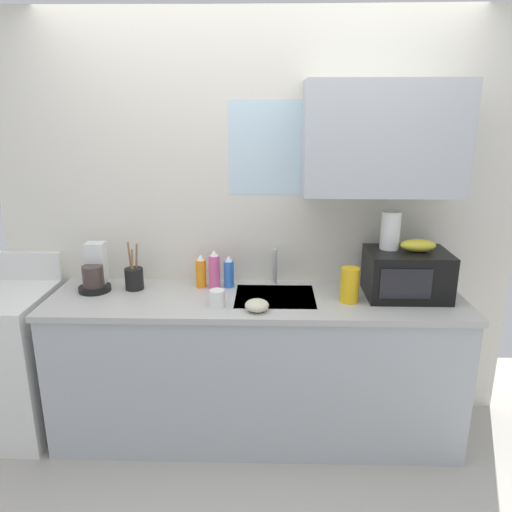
{
  "coord_description": "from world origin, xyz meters",
  "views": [
    {
      "loc": [
        0.07,
        -2.66,
        1.94
      ],
      "look_at": [
        0.0,
        0.0,
        1.15
      ],
      "focal_mm": 34.53,
      "sensor_mm": 36.0,
      "label": 1
    }
  ],
  "objects_px": {
    "dish_soap_bottle_orange": "(201,272)",
    "utensil_crock": "(134,278)",
    "banana_bunch": "(418,245)",
    "stove_range": "(4,362)",
    "dish_soap_bottle_pink": "(214,270)",
    "microwave": "(407,274)",
    "small_bowl": "(257,305)",
    "paper_towel_roll": "(390,230)",
    "mug_white": "(217,298)",
    "coffee_maker": "(95,273)",
    "cereal_canister": "(350,285)",
    "dish_soap_bottle_blue": "(229,272)"
  },
  "relations": [
    {
      "from": "dish_soap_bottle_orange",
      "to": "utensil_crock",
      "type": "height_order",
      "value": "utensil_crock"
    },
    {
      "from": "mug_white",
      "to": "utensil_crock",
      "type": "xyz_separation_m",
      "value": [
        -0.53,
        0.26,
        0.02
      ]
    },
    {
      "from": "stove_range",
      "to": "dish_soap_bottle_orange",
      "type": "distance_m",
      "value": 1.33
    },
    {
      "from": "small_bowl",
      "to": "dish_soap_bottle_blue",
      "type": "bearing_deg",
      "value": 115.76
    },
    {
      "from": "dish_soap_bottle_pink",
      "to": "mug_white",
      "type": "xyz_separation_m",
      "value": [
        0.05,
        -0.29,
        -0.07
      ]
    },
    {
      "from": "dish_soap_bottle_blue",
      "to": "dish_soap_bottle_pink",
      "type": "height_order",
      "value": "dish_soap_bottle_pink"
    },
    {
      "from": "stove_range",
      "to": "dish_soap_bottle_pink",
      "type": "distance_m",
      "value": 1.41
    },
    {
      "from": "cereal_canister",
      "to": "paper_towel_roll",
      "type": "bearing_deg",
      "value": 32.01
    },
    {
      "from": "stove_range",
      "to": "cereal_canister",
      "type": "relative_size",
      "value": 5.43
    },
    {
      "from": "mug_white",
      "to": "dish_soap_bottle_blue",
      "type": "bearing_deg",
      "value": 82.72
    },
    {
      "from": "coffee_maker",
      "to": "utensil_crock",
      "type": "height_order",
      "value": "utensil_crock"
    },
    {
      "from": "microwave",
      "to": "dish_soap_bottle_orange",
      "type": "height_order",
      "value": "microwave"
    },
    {
      "from": "paper_towel_roll",
      "to": "dish_soap_bottle_blue",
      "type": "height_order",
      "value": "paper_towel_roll"
    },
    {
      "from": "stove_range",
      "to": "microwave",
      "type": "distance_m",
      "value": 2.48
    },
    {
      "from": "stove_range",
      "to": "small_bowl",
      "type": "bearing_deg",
      "value": -7.44
    },
    {
      "from": "banana_bunch",
      "to": "mug_white",
      "type": "bearing_deg",
      "value": -170.44
    },
    {
      "from": "banana_bunch",
      "to": "mug_white",
      "type": "distance_m",
      "value": 1.17
    },
    {
      "from": "coffee_maker",
      "to": "dish_soap_bottle_orange",
      "type": "height_order",
      "value": "coffee_maker"
    },
    {
      "from": "mug_white",
      "to": "coffee_maker",
      "type": "bearing_deg",
      "value": 161.86
    },
    {
      "from": "paper_towel_roll",
      "to": "coffee_maker",
      "type": "distance_m",
      "value": 1.76
    },
    {
      "from": "dish_soap_bottle_pink",
      "to": "utensil_crock",
      "type": "xyz_separation_m",
      "value": [
        -0.48,
        -0.03,
        -0.04
      ]
    },
    {
      "from": "stove_range",
      "to": "paper_towel_roll",
      "type": "relative_size",
      "value": 4.91
    },
    {
      "from": "dish_soap_bottle_orange",
      "to": "small_bowl",
      "type": "relative_size",
      "value": 1.59
    },
    {
      "from": "banana_bunch",
      "to": "cereal_canister",
      "type": "relative_size",
      "value": 1.01
    },
    {
      "from": "dish_soap_bottle_pink",
      "to": "small_bowl",
      "type": "xyz_separation_m",
      "value": [
        0.27,
        -0.35,
        -0.08
      ]
    },
    {
      "from": "dish_soap_bottle_orange",
      "to": "mug_white",
      "type": "xyz_separation_m",
      "value": [
        0.13,
        -0.31,
        -0.05
      ]
    },
    {
      "from": "dish_soap_bottle_orange",
      "to": "small_bowl",
      "type": "xyz_separation_m",
      "value": [
        0.35,
        -0.37,
        -0.06
      ]
    },
    {
      "from": "dish_soap_bottle_pink",
      "to": "cereal_canister",
      "type": "height_order",
      "value": "dish_soap_bottle_pink"
    },
    {
      "from": "paper_towel_roll",
      "to": "small_bowl",
      "type": "height_order",
      "value": "paper_towel_roll"
    },
    {
      "from": "coffee_maker",
      "to": "stove_range",
      "type": "bearing_deg",
      "value": -169.76
    },
    {
      "from": "coffee_maker",
      "to": "dish_soap_bottle_blue",
      "type": "distance_m",
      "value": 0.8
    },
    {
      "from": "dish_soap_bottle_blue",
      "to": "dish_soap_bottle_pink",
      "type": "xyz_separation_m",
      "value": [
        -0.09,
        -0.02,
        0.02
      ]
    },
    {
      "from": "cereal_canister",
      "to": "small_bowl",
      "type": "distance_m",
      "value": 0.54
    },
    {
      "from": "mug_white",
      "to": "utensil_crock",
      "type": "bearing_deg",
      "value": 153.8
    },
    {
      "from": "dish_soap_bottle_orange",
      "to": "utensil_crock",
      "type": "distance_m",
      "value": 0.4
    },
    {
      "from": "paper_towel_roll",
      "to": "small_bowl",
      "type": "bearing_deg",
      "value": -158.4
    },
    {
      "from": "small_bowl",
      "to": "dish_soap_bottle_pink",
      "type": "bearing_deg",
      "value": 127.18
    },
    {
      "from": "dish_soap_bottle_pink",
      "to": "dish_soap_bottle_orange",
      "type": "relative_size",
      "value": 1.16
    },
    {
      "from": "banana_bunch",
      "to": "utensil_crock",
      "type": "height_order",
      "value": "banana_bunch"
    },
    {
      "from": "microwave",
      "to": "mug_white",
      "type": "distance_m",
      "value": 1.1
    },
    {
      "from": "dish_soap_bottle_pink",
      "to": "dish_soap_bottle_orange",
      "type": "xyz_separation_m",
      "value": [
        -0.08,
        0.02,
        -0.02
      ]
    },
    {
      "from": "microwave",
      "to": "dish_soap_bottle_pink",
      "type": "height_order",
      "value": "microwave"
    },
    {
      "from": "cereal_canister",
      "to": "mug_white",
      "type": "height_order",
      "value": "cereal_canister"
    },
    {
      "from": "banana_bunch",
      "to": "dish_soap_bottle_blue",
      "type": "xyz_separation_m",
      "value": [
        -1.09,
        0.12,
        -0.21
      ]
    },
    {
      "from": "microwave",
      "to": "paper_towel_roll",
      "type": "xyz_separation_m",
      "value": [
        -0.1,
        0.05,
        0.24
      ]
    },
    {
      "from": "banana_bunch",
      "to": "coffee_maker",
      "type": "bearing_deg",
      "value": 178.23
    },
    {
      "from": "microwave",
      "to": "dish_soap_bottle_orange",
      "type": "bearing_deg",
      "value": 174.36
    },
    {
      "from": "mug_white",
      "to": "small_bowl",
      "type": "height_order",
      "value": "mug_white"
    },
    {
      "from": "stove_range",
      "to": "microwave",
      "type": "xyz_separation_m",
      "value": [
        2.42,
        0.04,
        0.58
      ]
    },
    {
      "from": "stove_range",
      "to": "mug_white",
      "type": "bearing_deg",
      "value": -6.12
    }
  ]
}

